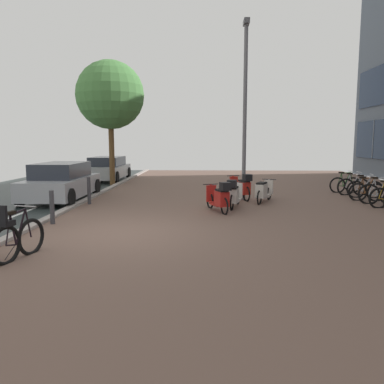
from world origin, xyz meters
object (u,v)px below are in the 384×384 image
(bicycle_rack_07, at_px, (345,185))
(bollard_near, at_px, (52,207))
(scooter_far, at_px, (242,187))
(parked_car_far, at_px, (107,169))
(bicycle_foreground, at_px, (15,238))
(scooter_extra, at_px, (263,191))
(scooter_mid, at_px, (234,194))
(bicycle_rack_04, at_px, (367,192))
(lamp_post, at_px, (245,103))
(parked_car_near, at_px, (62,182))
(street_tree, at_px, (110,95))
(bollard_far, at_px, (89,191))
(bicycle_rack_05, at_px, (365,189))
(scooter_near, at_px, (219,198))
(bicycle_rack_06, at_px, (353,187))
(bicycle_rack_03, at_px, (380,194))

(bicycle_rack_07, relative_size, bollard_near, 1.51)
(scooter_far, distance_m, parked_car_far, 9.92)
(bicycle_foreground, bearing_deg, scooter_extra, 50.76)
(scooter_mid, height_order, scooter_extra, scooter_mid)
(bicycle_foreground, xyz_separation_m, bicycle_rack_04, (9.48, 7.39, -0.06))
(lamp_post, bearing_deg, parked_car_near, -178.25)
(bicycle_rack_04, height_order, parked_car_far, parked_car_far)
(bicycle_rack_07, height_order, lamp_post, lamp_post)
(street_tree, height_order, bollard_far, street_tree)
(bicycle_rack_05, height_order, scooter_near, scooter_near)
(scooter_far, relative_size, street_tree, 0.29)
(scooter_extra, xyz_separation_m, bollard_far, (-6.12, -0.56, 0.07))
(scooter_mid, bearing_deg, bollard_far, 172.91)
(bicycle_rack_07, xyz_separation_m, scooter_extra, (-3.90, -2.81, 0.07))
(bicycle_foreground, relative_size, bicycle_rack_04, 1.01)
(lamp_post, height_order, bollard_far, lamp_post)
(scooter_mid, distance_m, scooter_extra, 1.63)
(scooter_far, bearing_deg, scooter_extra, -45.39)
(scooter_mid, bearing_deg, scooter_extra, 46.30)
(scooter_near, bearing_deg, bicycle_rack_06, 35.62)
(bicycle_rack_03, distance_m, lamp_post, 5.70)
(bicycle_rack_07, relative_size, bollard_far, 1.43)
(scooter_mid, distance_m, scooter_far, 1.94)
(bicycle_rack_03, distance_m, bicycle_rack_04, 0.77)
(lamp_post, bearing_deg, scooter_far, 132.80)
(scooter_far, bearing_deg, bicycle_rack_04, -2.30)
(bicycle_foreground, xyz_separation_m, bicycle_rack_03, (9.60, 6.63, -0.03))
(scooter_near, distance_m, scooter_mid, 0.93)
(scooter_near, distance_m, bollard_far, 4.70)
(bicycle_rack_03, distance_m, bicycle_rack_07, 3.05)
(bicycle_rack_04, relative_size, lamp_post, 0.21)
(scooter_far, height_order, street_tree, street_tree)
(bicycle_rack_04, distance_m, scooter_far, 4.59)
(bollard_near, bearing_deg, parked_car_far, 97.32)
(scooter_near, xyz_separation_m, parked_car_near, (-5.82, 2.40, 0.21))
(parked_car_near, xyz_separation_m, street_tree, (0.75, 4.81, 3.73))
(bicycle_foreground, bearing_deg, bicycle_rack_04, 37.92)
(bicycle_foreground, relative_size, scooter_mid, 0.78)
(bicycle_rack_03, height_order, scooter_mid, bicycle_rack_03)
(bicycle_rack_05, height_order, scooter_far, scooter_far)
(bicycle_foreground, distance_m, scooter_mid, 7.23)
(bicycle_rack_03, bearing_deg, bollard_near, -160.48)
(parked_car_far, distance_m, street_tree, 4.64)
(scooter_extra, xyz_separation_m, street_tree, (-6.71, 5.24, 3.99))
(scooter_far, height_order, parked_car_near, parked_car_near)
(lamp_post, height_order, street_tree, lamp_post)
(bicycle_rack_05, height_order, scooter_mid, scooter_mid)
(bicycle_rack_07, bearing_deg, bicycle_rack_06, -85.42)
(bicycle_rack_07, bearing_deg, street_tree, 167.07)
(bicycle_rack_03, height_order, bollard_near, bicycle_rack_03)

